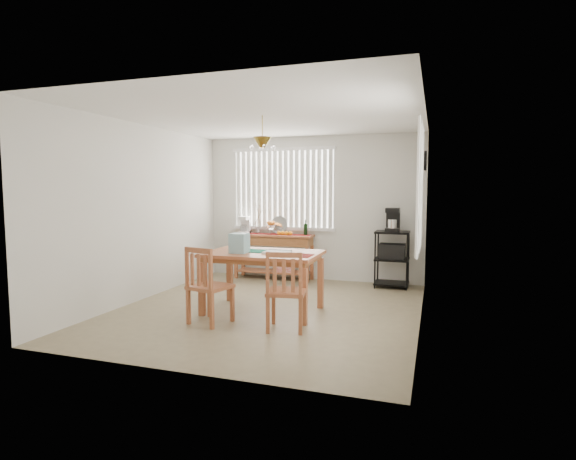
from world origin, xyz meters
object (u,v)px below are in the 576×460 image
(cart_items, at_px, (393,220))
(chair_left, at_px, (208,286))
(sideboard, at_px, (274,245))
(wire_cart, at_px, (392,254))
(chair_right, at_px, (286,291))
(dining_table, at_px, (263,259))

(cart_items, bearing_deg, chair_left, -124.37)
(sideboard, distance_m, cart_items, 2.18)
(sideboard, distance_m, wire_cart, 2.12)
(wire_cart, xyz_separation_m, chair_right, (-0.95, -2.78, -0.11))
(sideboard, distance_m, chair_left, 2.89)
(cart_items, xyz_separation_m, chair_left, (-1.94, -2.83, -0.66))
(sideboard, relative_size, cart_items, 3.75)
(dining_table, bearing_deg, chair_left, -121.22)
(wire_cart, bearing_deg, sideboard, 178.58)
(chair_right, bearing_deg, chair_left, -177.35)
(cart_items, height_order, chair_right, cart_items)
(wire_cart, height_order, chair_left, chair_left)
(dining_table, bearing_deg, sideboard, 106.14)
(cart_items, bearing_deg, wire_cart, -90.00)
(cart_items, xyz_separation_m, dining_table, (-1.50, -2.11, -0.41))
(cart_items, xyz_separation_m, chair_right, (-0.95, -2.79, -0.67))
(cart_items, distance_m, chair_right, 3.02)
(cart_items, height_order, chair_left, cart_items)
(sideboard, xyz_separation_m, chair_left, (0.19, -2.88, -0.15))
(wire_cart, distance_m, chair_right, 2.94)
(chair_left, bearing_deg, chair_right, 2.65)
(chair_right, bearing_deg, cart_items, 71.18)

